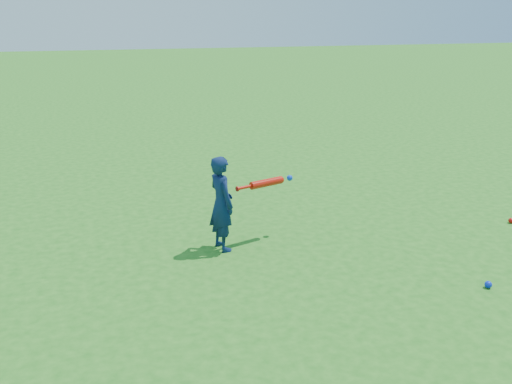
# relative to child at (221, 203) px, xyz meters

# --- Properties ---
(ground) EXTENTS (80.00, 80.00, 0.00)m
(ground) POSITION_rel_child_xyz_m (0.17, -0.49, -0.57)
(ground) COLOR #206D1A
(ground) RESTS_ON ground
(child) EXTENTS (0.36, 0.47, 1.14)m
(child) POSITION_rel_child_xyz_m (0.00, 0.00, 0.00)
(child) COLOR #0F1E46
(child) RESTS_ON ground
(ground_ball_red) EXTENTS (0.07, 0.07, 0.07)m
(ground_ball_red) POSITION_rel_child_xyz_m (3.93, -0.29, -0.54)
(ground_ball_red) COLOR red
(ground_ball_red) RESTS_ON ground
(ground_ball_blue) EXTENTS (0.08, 0.08, 0.08)m
(ground_ball_blue) POSITION_rel_child_xyz_m (2.38, -1.80, -0.53)
(ground_ball_blue) COLOR #0C27D5
(ground_ball_blue) RESTS_ON ground
(bat_swing) EXTENTS (0.81, 0.32, 0.10)m
(bat_swing) POSITION_rel_child_xyz_m (0.63, 0.16, 0.16)
(bat_swing) COLOR red
(bat_swing) RESTS_ON ground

